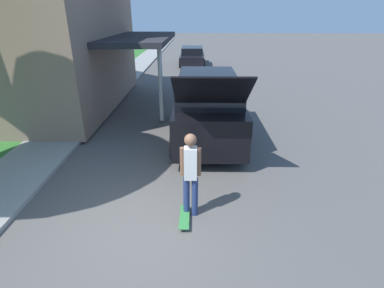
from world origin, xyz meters
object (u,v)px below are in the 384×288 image
at_px(car_down_street, 192,57).
at_px(skateboard, 185,217).
at_px(skateboarder, 191,171).
at_px(suv_parked, 208,107).

distance_m(car_down_street, skateboard, 19.51).
xyz_separation_m(skateboarder, skateboard, (-0.12, -0.20, -0.94)).
height_order(suv_parked, skateboarder, suv_parked).
bearing_deg(skateboard, skateboarder, 59.16).
bearing_deg(car_down_street, skateboard, -89.52).
bearing_deg(skateboarder, suv_parked, 83.72).
xyz_separation_m(car_down_street, skateboard, (0.16, -19.50, -0.58)).
bearing_deg(skateboarder, car_down_street, 90.84).
height_order(suv_parked, skateboard, suv_parked).
relative_size(suv_parked, skateboarder, 3.13).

